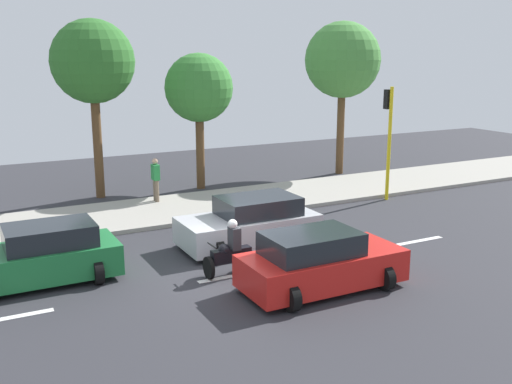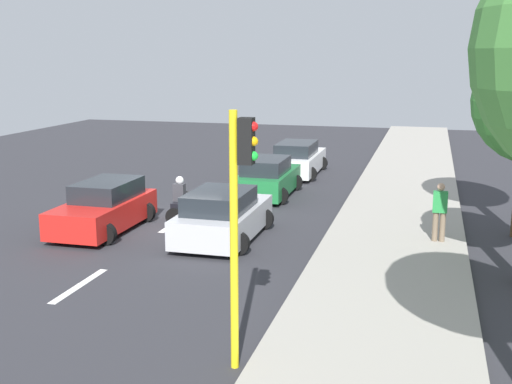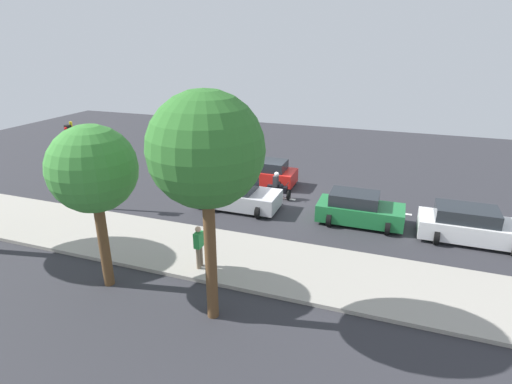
# 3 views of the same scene
# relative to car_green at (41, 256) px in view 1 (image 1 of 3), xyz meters

# --- Properties ---
(ground_plane) EXTENTS (40.00, 60.00, 0.10)m
(ground_plane) POSITION_rel_car_green_xyz_m (-1.89, -4.74, -0.76)
(ground_plane) COLOR #2D2D33
(sidewalk) EXTENTS (4.00, 60.00, 0.15)m
(sidewalk) POSITION_rel_car_green_xyz_m (5.11, -4.74, -0.63)
(sidewalk) COLOR #9E998E
(sidewalk) RESTS_ON ground
(lane_stripe_north) EXTENTS (0.20, 2.40, 0.01)m
(lane_stripe_north) POSITION_rel_car_green_xyz_m (-1.89, -10.74, -0.70)
(lane_stripe_north) COLOR white
(lane_stripe_north) RESTS_ON ground
(lane_stripe_mid) EXTENTS (0.20, 2.40, 0.01)m
(lane_stripe_mid) POSITION_rel_car_green_xyz_m (-1.89, -4.74, -0.70)
(lane_stripe_mid) COLOR white
(lane_stripe_mid) RESTS_ON ground
(car_green) EXTENTS (2.18, 3.97, 1.52)m
(car_green) POSITION_rel_car_green_xyz_m (0.00, 0.00, 0.00)
(car_green) COLOR #1E7238
(car_green) RESTS_ON ground
(car_silver) EXTENTS (2.36, 4.19, 1.52)m
(car_silver) POSITION_rel_car_green_xyz_m (0.18, -6.13, 0.00)
(car_silver) COLOR #B7B7BC
(car_silver) RESTS_ON ground
(car_red) EXTENTS (2.21, 4.13, 1.52)m
(car_red) POSITION_rel_car_green_xyz_m (-3.70, -6.07, 0.00)
(car_red) COLOR red
(car_red) RESTS_ON ground
(motorcycle) EXTENTS (0.60, 1.30, 1.53)m
(motorcycle) POSITION_rel_car_green_xyz_m (-1.77, -4.53, -0.07)
(motorcycle) COLOR black
(motorcycle) RESTS_ON ground
(pedestrian_near_signal) EXTENTS (0.40, 0.24, 1.69)m
(pedestrian_near_signal) POSITION_rel_car_green_xyz_m (6.33, -5.16, 0.35)
(pedestrian_near_signal) COLOR #72604C
(pedestrian_near_signal) RESTS_ON sidewalk
(traffic_light_corner) EXTENTS (0.49, 0.24, 4.50)m
(traffic_light_corner) POSITION_rel_car_green_xyz_m (2.96, -13.66, 2.22)
(traffic_light_corner) COLOR yellow
(traffic_light_corner) RESTS_ON ground
(street_tree_center) EXTENTS (2.89, 2.89, 5.78)m
(street_tree_center) POSITION_rel_car_green_xyz_m (8.24, -7.81, 3.58)
(street_tree_center) COLOR brown
(street_tree_center) RESTS_ON ground
(street_tree_north) EXTENTS (3.57, 3.57, 7.23)m
(street_tree_north) POSITION_rel_car_green_xyz_m (8.12, -15.06, 4.69)
(street_tree_north) COLOR brown
(street_tree_north) RESTS_ON ground
(street_tree_south) EXTENTS (3.28, 3.28, 7.09)m
(street_tree_south) POSITION_rel_car_green_xyz_m (8.61, -3.53, 4.69)
(street_tree_south) COLOR brown
(street_tree_south) RESTS_ON ground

